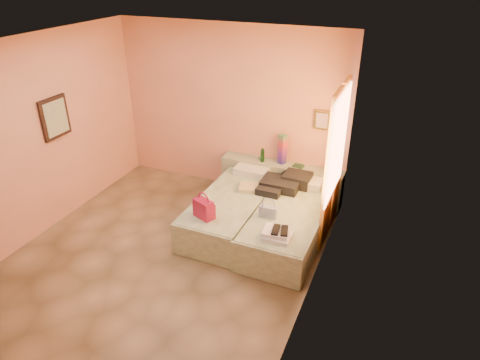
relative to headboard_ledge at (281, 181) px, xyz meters
The scene contains 16 objects.
ground 2.34m from the headboard_ledge, 114.90° to the right, with size 4.50×4.50×0.00m, color #A18660.
room_walls 2.25m from the headboard_ledge, 116.65° to the right, with size 4.02×4.51×2.81m.
headboard_ledge is the anchor object (origin of this frame).
bed_left 1.13m from the headboard_ledge, 111.80° to the right, with size 0.90×2.00×0.50m, color beige.
bed_right 1.20m from the headboard_ledge, 66.33° to the right, with size 0.90×2.00×0.50m, color beige.
water_bottle 0.55m from the headboard_ledge, behind, with size 0.06×0.06×0.23m, color #163C1B.
rainbow_box 0.57m from the headboard_ledge, 107.09° to the left, with size 0.11×0.11×0.49m, color #9F133A.
small_dish 0.51m from the headboard_ledge, 169.99° to the left, with size 0.11×0.11×0.03m, color #4C8C5F.
green_book 0.44m from the headboard_ledge, ahead, with size 0.17×0.12×0.03m, color #224128.
flower_vase 0.92m from the headboard_ledge, ahead, with size 0.18×0.18×0.23m, color silver.
magenta_handbag 1.83m from the headboard_ledge, 107.86° to the right, with size 0.29×0.16×0.27m, color #9F133A.
khaki_garment 0.81m from the headboard_ledge, 107.89° to the right, with size 0.37×0.30×0.06m, color #C5B67E.
clothes_pile 0.63m from the headboard_ledge, 68.64° to the right, with size 0.62×0.62×0.19m, color black.
blue_handbag 1.42m from the headboard_ledge, 79.57° to the right, with size 0.25×0.11×0.16m, color #385587.
towel_stack 1.89m from the headboard_ledge, 73.74° to the right, with size 0.35×0.30×0.10m, color white.
sandal_pair 1.90m from the headboard_ledge, 72.84° to the right, with size 0.18×0.23×0.02m, color black.
Camera 1 is at (2.79, -4.01, 3.69)m, focal length 32.00 mm.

